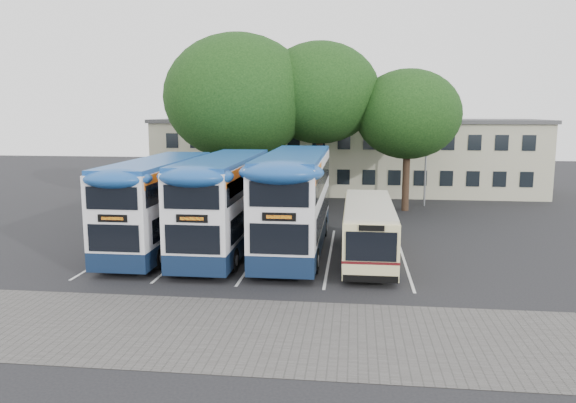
{
  "coord_description": "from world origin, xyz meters",
  "views": [
    {
      "loc": [
        0.86,
        -21.61,
        6.95
      ],
      "look_at": [
        -2.31,
        5.0,
        2.58
      ],
      "focal_mm": 35.0,
      "sensor_mm": 36.0,
      "label": 1
    }
  ],
  "objects_px": {
    "tree_left": "(238,97)",
    "bus_dd_mid": "(225,199)",
    "bus_single": "(368,227)",
    "bus_dd_left": "(159,200)",
    "lamp_post": "(427,136)",
    "tree_right": "(408,114)",
    "tree_mid": "(320,93)",
    "bus_dd_right": "(295,197)"
  },
  "relations": [
    {
      "from": "lamp_post",
      "to": "bus_dd_left",
      "type": "relative_size",
      "value": 0.83
    },
    {
      "from": "lamp_post",
      "to": "bus_dd_left",
      "type": "bearing_deg",
      "value": -135.06
    },
    {
      "from": "lamp_post",
      "to": "bus_single",
      "type": "relative_size",
      "value": 1.0
    },
    {
      "from": "lamp_post",
      "to": "tree_left",
      "type": "height_order",
      "value": "tree_left"
    },
    {
      "from": "tree_left",
      "to": "bus_dd_mid",
      "type": "xyz_separation_m",
      "value": [
        1.72,
        -11.75,
        -5.26
      ]
    },
    {
      "from": "bus_single",
      "to": "bus_dd_left",
      "type": "bearing_deg",
      "value": 176.13
    },
    {
      "from": "bus_dd_left",
      "to": "lamp_post",
      "type": "bearing_deg",
      "value": 44.94
    },
    {
      "from": "bus_dd_mid",
      "to": "tree_mid",
      "type": "bearing_deg",
      "value": 73.26
    },
    {
      "from": "lamp_post",
      "to": "tree_left",
      "type": "distance_m",
      "value": 13.82
    },
    {
      "from": "bus_dd_mid",
      "to": "bus_single",
      "type": "relative_size",
      "value": 1.24
    },
    {
      "from": "tree_mid",
      "to": "bus_single",
      "type": "bearing_deg",
      "value": -76.81
    },
    {
      "from": "tree_right",
      "to": "tree_left",
      "type": "bearing_deg",
      "value": -175.66
    },
    {
      "from": "lamp_post",
      "to": "tree_left",
      "type": "bearing_deg",
      "value": -167.28
    },
    {
      "from": "lamp_post",
      "to": "tree_left",
      "type": "relative_size",
      "value": 0.74
    },
    {
      "from": "tree_left",
      "to": "tree_mid",
      "type": "distance_m",
      "value": 5.69
    },
    {
      "from": "bus_dd_mid",
      "to": "bus_dd_right",
      "type": "height_order",
      "value": "bus_dd_right"
    },
    {
      "from": "tree_left",
      "to": "lamp_post",
      "type": "bearing_deg",
      "value": 12.72
    },
    {
      "from": "tree_left",
      "to": "tree_right",
      "type": "relative_size",
      "value": 1.25
    },
    {
      "from": "lamp_post",
      "to": "tree_right",
      "type": "height_order",
      "value": "tree_right"
    },
    {
      "from": "lamp_post",
      "to": "bus_dd_left",
      "type": "height_order",
      "value": "lamp_post"
    },
    {
      "from": "tree_right",
      "to": "bus_single",
      "type": "height_order",
      "value": "tree_right"
    },
    {
      "from": "lamp_post",
      "to": "bus_dd_right",
      "type": "xyz_separation_m",
      "value": [
        -8.03,
        -14.35,
        -2.39
      ]
    },
    {
      "from": "lamp_post",
      "to": "bus_dd_right",
      "type": "height_order",
      "value": "lamp_post"
    },
    {
      "from": "tree_right",
      "to": "bus_dd_mid",
      "type": "height_order",
      "value": "tree_right"
    },
    {
      "from": "bus_dd_mid",
      "to": "bus_dd_right",
      "type": "xyz_separation_m",
      "value": [
        3.46,
        0.39,
        0.11
      ]
    },
    {
      "from": "lamp_post",
      "to": "bus_single",
      "type": "bearing_deg",
      "value": -105.97
    },
    {
      "from": "tree_right",
      "to": "bus_single",
      "type": "distance_m",
      "value": 14.65
    },
    {
      "from": "tree_left",
      "to": "bus_dd_right",
      "type": "height_order",
      "value": "tree_left"
    },
    {
      "from": "bus_dd_left",
      "to": "tree_mid",
      "type": "bearing_deg",
      "value": 60.85
    },
    {
      "from": "bus_dd_right",
      "to": "bus_dd_left",
      "type": "bearing_deg",
      "value": -176.14
    },
    {
      "from": "bus_dd_left",
      "to": "bus_single",
      "type": "bearing_deg",
      "value": -3.87
    },
    {
      "from": "bus_dd_mid",
      "to": "bus_dd_left",
      "type": "bearing_deg",
      "value": -178.77
    },
    {
      "from": "tree_left",
      "to": "tree_right",
      "type": "bearing_deg",
      "value": 4.34
    },
    {
      "from": "bus_single",
      "to": "tree_left",
      "type": "bearing_deg",
      "value": 125.0
    },
    {
      "from": "tree_mid",
      "to": "tree_right",
      "type": "relative_size",
      "value": 1.2
    },
    {
      "from": "tree_mid",
      "to": "bus_single",
      "type": "relative_size",
      "value": 1.29
    },
    {
      "from": "bus_dd_left",
      "to": "tree_left",
      "type": "bearing_deg",
      "value": 82.18
    },
    {
      "from": "tree_left",
      "to": "bus_single",
      "type": "bearing_deg",
      "value": -55.0
    },
    {
      "from": "bus_dd_right",
      "to": "bus_single",
      "type": "distance_m",
      "value": 3.95
    },
    {
      "from": "lamp_post",
      "to": "bus_dd_right",
      "type": "distance_m",
      "value": 16.62
    },
    {
      "from": "tree_right",
      "to": "bus_dd_mid",
      "type": "bearing_deg",
      "value": -128.15
    },
    {
      "from": "bus_dd_left",
      "to": "bus_dd_right",
      "type": "height_order",
      "value": "bus_dd_right"
    }
  ]
}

